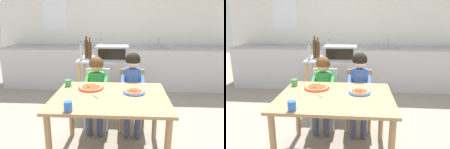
{
  "view_description": "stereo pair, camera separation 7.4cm",
  "coord_description": "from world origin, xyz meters",
  "views": [
    {
      "loc": [
        0.15,
        -2.15,
        1.53
      ],
      "look_at": [
        0.0,
        0.3,
        0.88
      ],
      "focal_mm": 34.96,
      "sensor_mm": 36.0,
      "label": 1
    },
    {
      "loc": [
        0.22,
        -2.14,
        1.53
      ],
      "look_at": [
        0.0,
        0.3,
        0.88
      ],
      "focal_mm": 34.96,
      "sensor_mm": 36.0,
      "label": 2
    }
  ],
  "objects": [
    {
      "name": "child_in_green_shirt",
      "position": [
        -0.24,
        0.64,
        0.66
      ],
      "size": [
        0.32,
        0.42,
        1.0
      ],
      "color": "#424C6B",
      "rests_on": "ground"
    },
    {
      "name": "pizza_plate_blue_rimmed",
      "position": [
        0.25,
        0.1,
        0.74
      ],
      "size": [
        0.24,
        0.24,
        0.03
      ],
      "color": "#3356B7",
      "rests_on": "dining_table"
    },
    {
      "name": "bottle_tall_green_wine",
      "position": [
        -0.54,
        1.2,
        0.98
      ],
      "size": [
        0.06,
        0.06,
        0.3
      ],
      "color": "#ADB7B2",
      "rests_on": "kitchen_island_cart"
    },
    {
      "name": "kitchen_counter",
      "position": [
        0.0,
        2.55,
        0.45
      ],
      "size": [
        5.0,
        0.6,
        1.1
      ],
      "color": "silver",
      "rests_on": "ground"
    },
    {
      "name": "dining_table",
      "position": [
        0.0,
        0.0,
        0.63
      ],
      "size": [
        1.2,
        0.96,
        0.73
      ],
      "color": "#AD7F51",
      "rests_on": "ground"
    },
    {
      "name": "drinking_cup_green",
      "position": [
        -0.52,
        0.29,
        0.77
      ],
      "size": [
        0.07,
        0.07,
        0.08
      ],
      "primitive_type": "cylinder",
      "color": "green",
      "rests_on": "dining_table"
    },
    {
      "name": "toaster_oven",
      "position": [
        -0.06,
        1.36,
        0.97
      ],
      "size": [
        0.53,
        0.37,
        0.22
      ],
      "color": "#999BA0",
      "rests_on": "kitchen_island_cart"
    },
    {
      "name": "back_wall_tiled",
      "position": [
        -0.0,
        2.96,
        1.35
      ],
      "size": [
        5.56,
        0.13,
        2.7
      ],
      "color": "white",
      "rests_on": "ground"
    },
    {
      "name": "dining_chair_left",
      "position": [
        -0.24,
        0.76,
        0.48
      ],
      "size": [
        0.36,
        0.36,
        0.81
      ],
      "color": "silver",
      "rests_on": "ground"
    },
    {
      "name": "serving_spoon",
      "position": [
        -0.16,
        -0.03,
        0.74
      ],
      "size": [
        0.09,
        0.12,
        0.01
      ],
      "primitive_type": "cylinder",
      "rotation": [
        0.0,
        1.57,
        2.21
      ],
      "color": "#B7BABF",
      "rests_on": "dining_table"
    },
    {
      "name": "ground_plane",
      "position": [
        0.0,
        1.16,
        0.0
      ],
      "size": [
        11.6,
        11.6,
        0.0
      ],
      "primitive_type": "plane",
      "color": "gray"
    },
    {
      "name": "drinking_cup_blue",
      "position": [
        -0.34,
        -0.41,
        0.78
      ],
      "size": [
        0.08,
        0.08,
        0.09
      ],
      "primitive_type": "cylinder",
      "color": "blue",
      "rests_on": "dining_table"
    },
    {
      "name": "dining_chair_right",
      "position": [
        0.25,
        0.73,
        0.48
      ],
      "size": [
        0.36,
        0.36,
        0.81
      ],
      "color": "tan",
      "rests_on": "ground"
    },
    {
      "name": "pizza_plate_red_rimmed",
      "position": [
        -0.24,
        0.21,
        0.75
      ],
      "size": [
        0.29,
        0.29,
        0.03
      ],
      "color": "red",
      "rests_on": "dining_table"
    },
    {
      "name": "bottle_dark_olive_oil",
      "position": [
        -0.27,
        1.64,
        0.98
      ],
      "size": [
        0.05,
        0.05,
        0.29
      ],
      "color": "#ADB7B2",
      "rests_on": "kitchen_island_cart"
    },
    {
      "name": "child_in_blue_striped_shirt",
      "position": [
        0.25,
        0.62,
        0.69
      ],
      "size": [
        0.32,
        0.42,
        1.07
      ],
      "color": "#424C6B",
      "rests_on": "ground"
    },
    {
      "name": "bottle_brown_beer",
      "position": [
        -0.42,
        1.34,
        1.01
      ],
      "size": [
        0.06,
        0.06,
        0.35
      ],
      "color": "#4C2D14",
      "rests_on": "kitchen_island_cart"
    },
    {
      "name": "kitchen_island_cart",
      "position": [
        -0.15,
        1.38,
        0.58
      ],
      "size": [
        0.93,
        0.62,
        0.87
      ],
      "color": "#B7BABF",
      "rests_on": "ground"
    },
    {
      "name": "bottle_squat_spirits",
      "position": [
        -0.49,
        1.42,
        1.02
      ],
      "size": [
        0.06,
        0.06,
        0.36
      ],
      "color": "#4C2D14",
      "rests_on": "kitchen_island_cart"
    }
  ]
}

